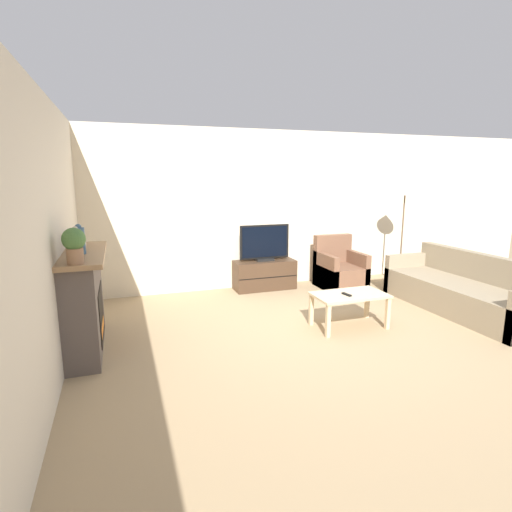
# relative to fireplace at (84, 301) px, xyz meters

# --- Properties ---
(ground_plane) EXTENTS (24.00, 24.00, 0.00)m
(ground_plane) POSITION_rel_fireplace_xyz_m (2.74, -0.39, -0.57)
(ground_plane) COLOR #9E8460
(wall_back) EXTENTS (12.00, 0.06, 2.70)m
(wall_back) POSITION_rel_fireplace_xyz_m (2.74, 1.94, 0.78)
(wall_back) COLOR beige
(wall_back) RESTS_ON ground
(wall_left) EXTENTS (0.06, 12.00, 2.70)m
(wall_left) POSITION_rel_fireplace_xyz_m (-0.20, -0.39, 0.78)
(wall_left) COLOR beige
(wall_left) RESTS_ON ground
(fireplace) EXTENTS (0.46, 1.48, 1.11)m
(fireplace) POSITION_rel_fireplace_xyz_m (0.00, 0.00, 0.00)
(fireplace) COLOR #564C47
(fireplace) RESTS_ON ground
(mantel_vase_left) EXTENTS (0.10, 0.10, 0.33)m
(mantel_vase_left) POSITION_rel_fireplace_xyz_m (0.02, -0.44, 0.70)
(mantel_vase_left) COLOR beige
(mantel_vase_left) RESTS_ON fireplace
(mantel_vase_centre_left) EXTENTS (0.12, 0.12, 0.32)m
(mantel_vase_centre_left) POSITION_rel_fireplace_xyz_m (0.02, -0.11, 0.70)
(mantel_vase_centre_left) COLOR #385670
(mantel_vase_centre_left) RESTS_ON fireplace
(mantel_clock) EXTENTS (0.08, 0.11, 0.15)m
(mantel_clock) POSITION_rel_fireplace_xyz_m (0.02, 0.15, 0.62)
(mantel_clock) COLOR brown
(mantel_clock) RESTS_ON fireplace
(potted_plant) EXTENTS (0.21, 0.21, 0.34)m
(potted_plant) POSITION_rel_fireplace_xyz_m (0.02, -0.63, 0.74)
(potted_plant) COLOR #936B4C
(potted_plant) RESTS_ON fireplace
(tv_stand) EXTENTS (1.05, 0.43, 0.50)m
(tv_stand) POSITION_rel_fireplace_xyz_m (2.74, 1.66, -0.32)
(tv_stand) COLOR #422D1E
(tv_stand) RESTS_ON ground
(tv) EXTENTS (0.87, 0.18, 0.62)m
(tv) POSITION_rel_fireplace_xyz_m (2.74, 1.66, 0.22)
(tv) COLOR black
(tv) RESTS_ON tv_stand
(armchair) EXTENTS (0.70, 0.76, 0.90)m
(armchair) POSITION_rel_fireplace_xyz_m (4.01, 1.32, -0.27)
(armchair) COLOR brown
(armchair) RESTS_ON ground
(coffee_table) EXTENTS (0.93, 0.53, 0.45)m
(coffee_table) POSITION_rel_fireplace_xyz_m (3.16, -0.37, -0.18)
(coffee_table) COLOR #CCB289
(coffee_table) RESTS_ON ground
(remote) EXTENTS (0.07, 0.15, 0.02)m
(remote) POSITION_rel_fireplace_xyz_m (3.08, -0.41, -0.11)
(remote) COLOR black
(remote) RESTS_ON coffee_table
(couch) EXTENTS (0.89, 2.35, 0.82)m
(couch) POSITION_rel_fireplace_xyz_m (5.07, -0.34, -0.29)
(couch) COLOR gray
(couch) RESTS_ON ground
(floor_lamp) EXTENTS (0.39, 0.39, 1.83)m
(floor_lamp) POSITION_rel_fireplace_xyz_m (5.15, 1.16, 1.05)
(floor_lamp) COLOR black
(floor_lamp) RESTS_ON ground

